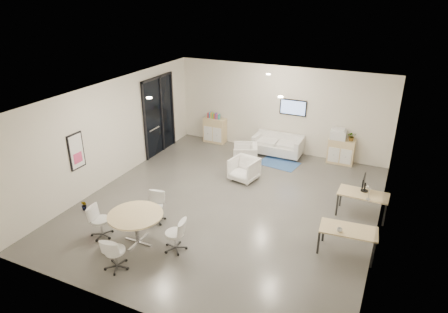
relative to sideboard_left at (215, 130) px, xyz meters
name	(u,v)px	position (x,y,z in m)	size (l,w,h in m)	color
room_shell	(230,153)	(2.55, -4.25, 1.11)	(9.60, 10.60, 4.80)	#4E4C47
glass_door	(159,113)	(-1.40, -1.74, 1.02)	(0.09, 1.90, 2.85)	black
artwork	(76,151)	(-1.42, -5.85, 1.06)	(0.05, 0.54, 1.04)	black
wall_tv	(293,107)	(3.05, 0.21, 1.26)	(0.98, 0.06, 0.58)	black
ceiling_spots	(236,88)	(2.35, -3.42, 2.69)	(3.14, 4.14, 0.03)	#FFEAC6
sideboard_left	(215,130)	(0.00, 0.00, 0.00)	(0.87, 0.45, 0.97)	#D8BA82
sideboard_right	(341,151)	(4.92, 0.01, -0.04)	(0.89, 0.43, 0.89)	#D8BA82
books	(214,116)	(-0.04, 0.00, 0.60)	(0.50, 0.14, 0.22)	red
printer	(339,134)	(4.77, 0.01, 0.58)	(0.54, 0.46, 0.37)	white
loveseat	(278,146)	(2.70, -0.19, -0.13)	(1.75, 0.88, 0.66)	silver
blue_rug	(279,163)	(2.99, -0.96, -0.48)	(1.33, 0.89, 0.01)	#2E4A8E
armchair_left	(245,154)	(1.92, -1.53, -0.07)	(0.80, 0.75, 0.83)	silver
armchair_right	(244,168)	(2.35, -2.65, -0.08)	(0.80, 0.75, 0.82)	silver
desk_rear	(363,196)	(6.07, -3.30, 0.12)	(1.31, 0.67, 0.68)	#D8BA82
desk_front	(348,232)	(5.99, -5.20, 0.12)	(1.34, 0.76, 0.67)	#D8BA82
monitor	(364,183)	(6.03, -3.15, 0.43)	(0.20, 0.50, 0.44)	black
round_table	(136,217)	(1.29, -6.91, 0.24)	(1.32, 1.32, 0.80)	#D8BA82
meeting_chairs	(137,228)	(1.29, -6.91, -0.08)	(2.62, 2.62, 0.82)	white
plant_cabinet	(352,137)	(5.22, 0.00, 0.54)	(0.30, 0.33, 0.26)	#3F7F3F
plant_floor	(85,208)	(-0.97, -6.30, -0.42)	(0.17, 0.31, 0.14)	#3F7F3F
cup	(340,230)	(5.81, -5.40, 0.25)	(0.12, 0.09, 0.12)	white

